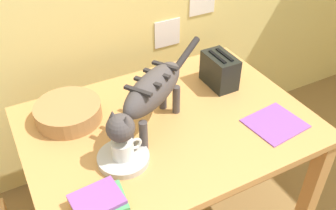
{
  "coord_description": "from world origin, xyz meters",
  "views": [
    {
      "loc": [
        -0.65,
        -0.17,
        1.85
      ],
      "look_at": [
        -0.03,
        1.01,
        0.83
      ],
      "focal_mm": 40.13,
      "sensor_mm": 36.0,
      "label": 1
    }
  ],
  "objects_px": {
    "cat": "(150,95)",
    "book_stack": "(99,204)",
    "coffee_mug": "(123,148)",
    "magazine": "(275,123)",
    "toaster": "(220,70)",
    "wicker_basket": "(68,112)",
    "saucer_bowl": "(123,158)",
    "dining_table": "(168,136)"
  },
  "relations": [
    {
      "from": "saucer_bowl",
      "to": "wicker_basket",
      "type": "bearing_deg",
      "value": 108.0
    },
    {
      "from": "dining_table",
      "to": "magazine",
      "type": "height_order",
      "value": "magazine"
    },
    {
      "from": "coffee_mug",
      "to": "magazine",
      "type": "bearing_deg",
      "value": -8.99
    },
    {
      "from": "wicker_basket",
      "to": "toaster",
      "type": "bearing_deg",
      "value": -6.16
    },
    {
      "from": "cat",
      "to": "dining_table",
      "type": "bearing_deg",
      "value": -114.55
    },
    {
      "from": "cat",
      "to": "wicker_basket",
      "type": "distance_m",
      "value": 0.42
    },
    {
      "from": "cat",
      "to": "toaster",
      "type": "bearing_deg",
      "value": -103.79
    },
    {
      "from": "coffee_mug",
      "to": "book_stack",
      "type": "distance_m",
      "value": 0.25
    },
    {
      "from": "cat",
      "to": "saucer_bowl",
      "type": "bearing_deg",
      "value": 90.0
    },
    {
      "from": "dining_table",
      "to": "saucer_bowl",
      "type": "bearing_deg",
      "value": -154.49
    },
    {
      "from": "saucer_bowl",
      "to": "wicker_basket",
      "type": "height_order",
      "value": "wicker_basket"
    },
    {
      "from": "dining_table",
      "to": "wicker_basket",
      "type": "bearing_deg",
      "value": 149.17
    },
    {
      "from": "dining_table",
      "to": "coffee_mug",
      "type": "height_order",
      "value": "coffee_mug"
    },
    {
      "from": "dining_table",
      "to": "magazine",
      "type": "xyz_separation_m",
      "value": [
        0.43,
        -0.24,
        0.09
      ]
    },
    {
      "from": "coffee_mug",
      "to": "toaster",
      "type": "relative_size",
      "value": 0.65
    },
    {
      "from": "dining_table",
      "to": "cat",
      "type": "distance_m",
      "value": 0.3
    },
    {
      "from": "coffee_mug",
      "to": "magazine",
      "type": "xyz_separation_m",
      "value": [
        0.7,
        -0.11,
        -0.06
      ]
    },
    {
      "from": "dining_table",
      "to": "wicker_basket",
      "type": "distance_m",
      "value": 0.48
    },
    {
      "from": "magazine",
      "to": "cat",
      "type": "bearing_deg",
      "value": 150.25
    },
    {
      "from": "cat",
      "to": "saucer_bowl",
      "type": "distance_m",
      "value": 0.28
    },
    {
      "from": "cat",
      "to": "saucer_bowl",
      "type": "height_order",
      "value": "cat"
    },
    {
      "from": "dining_table",
      "to": "book_stack",
      "type": "xyz_separation_m",
      "value": [
        -0.45,
        -0.31,
        0.11
      ]
    },
    {
      "from": "saucer_bowl",
      "to": "magazine",
      "type": "distance_m",
      "value": 0.72
    },
    {
      "from": "book_stack",
      "to": "magazine",
      "type": "bearing_deg",
      "value": 4.52
    },
    {
      "from": "coffee_mug",
      "to": "toaster",
      "type": "xyz_separation_m",
      "value": [
        0.66,
        0.29,
        0.02
      ]
    },
    {
      "from": "saucer_bowl",
      "to": "magazine",
      "type": "height_order",
      "value": "saucer_bowl"
    },
    {
      "from": "cat",
      "to": "book_stack",
      "type": "relative_size",
      "value": 3.08
    },
    {
      "from": "cat",
      "to": "magazine",
      "type": "bearing_deg",
      "value": -146.59
    },
    {
      "from": "coffee_mug",
      "to": "wicker_basket",
      "type": "bearing_deg",
      "value": 108.44
    },
    {
      "from": "toaster",
      "to": "dining_table",
      "type": "bearing_deg",
      "value": -158.29
    },
    {
      "from": "dining_table",
      "to": "toaster",
      "type": "bearing_deg",
      "value": 21.71
    },
    {
      "from": "book_stack",
      "to": "wicker_basket",
      "type": "bearing_deg",
      "value": 84.84
    },
    {
      "from": "wicker_basket",
      "to": "magazine",
      "type": "bearing_deg",
      "value": -30.16
    },
    {
      "from": "cat",
      "to": "wicker_basket",
      "type": "relative_size",
      "value": 2.07
    },
    {
      "from": "saucer_bowl",
      "to": "book_stack",
      "type": "height_order",
      "value": "book_stack"
    },
    {
      "from": "saucer_bowl",
      "to": "toaster",
      "type": "relative_size",
      "value": 1.08
    },
    {
      "from": "coffee_mug",
      "to": "toaster",
      "type": "bearing_deg",
      "value": 23.43
    },
    {
      "from": "saucer_bowl",
      "to": "wicker_basket",
      "type": "xyz_separation_m",
      "value": [
        -0.12,
        0.37,
        0.03
      ]
    },
    {
      "from": "book_stack",
      "to": "toaster",
      "type": "distance_m",
      "value": 0.95
    },
    {
      "from": "cat",
      "to": "toaster",
      "type": "height_order",
      "value": "cat"
    },
    {
      "from": "dining_table",
      "to": "cat",
      "type": "xyz_separation_m",
      "value": [
        -0.1,
        -0.01,
        0.28
      ]
    },
    {
      "from": "toaster",
      "to": "magazine",
      "type": "bearing_deg",
      "value": -83.3
    }
  ]
}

